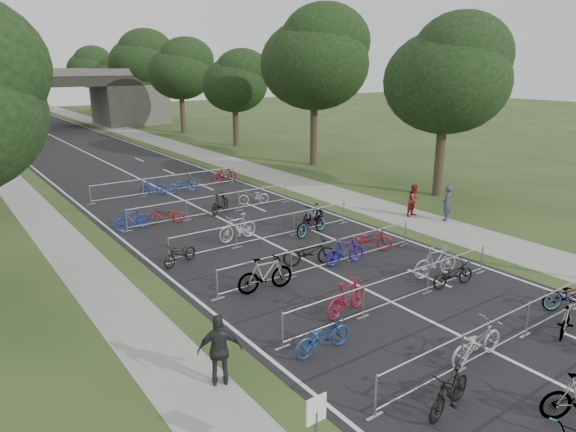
# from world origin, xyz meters

# --- Properties ---
(road) EXTENTS (11.00, 140.00, 0.01)m
(road) POSITION_xyz_m (0.00, 50.00, 0.01)
(road) COLOR black
(road) RESTS_ON ground
(sidewalk_right) EXTENTS (3.00, 140.00, 0.01)m
(sidewalk_right) POSITION_xyz_m (8.00, 50.00, 0.01)
(sidewalk_right) COLOR gray
(sidewalk_right) RESTS_ON ground
(lane_markings) EXTENTS (0.12, 140.00, 0.00)m
(lane_markings) POSITION_xyz_m (0.00, 50.00, 0.00)
(lane_markings) COLOR silver
(lane_markings) RESTS_ON ground
(overpass_bridge) EXTENTS (31.00, 8.00, 7.05)m
(overpass_bridge) POSITION_xyz_m (0.00, 65.00, 3.53)
(overpass_bridge) COLOR #4F4B47
(overpass_bridge) RESTS_ON ground
(park_sign) EXTENTS (0.45, 0.06, 1.83)m
(park_sign) POSITION_xyz_m (-6.80, 3.00, 1.27)
(park_sign) COLOR #4C4C51
(park_sign) RESTS_ON ground
(tree_right_0) EXTENTS (7.17, 7.17, 10.93)m
(tree_right_0) POSITION_xyz_m (13.11, 15.93, 6.92)
(tree_right_0) COLOR #33261C
(tree_right_0) RESTS_ON ground
(tree_right_1) EXTENTS (8.18, 8.18, 12.47)m
(tree_right_1) POSITION_xyz_m (13.11, 27.93, 7.90)
(tree_right_1) COLOR #33261C
(tree_right_1) RESTS_ON ground
(tree_right_2) EXTENTS (6.16, 6.16, 9.39)m
(tree_right_2) POSITION_xyz_m (13.11, 39.93, 5.95)
(tree_right_2) COLOR #33261C
(tree_right_2) RESTS_ON ground
(tree_right_3) EXTENTS (7.17, 7.17, 10.93)m
(tree_right_3) POSITION_xyz_m (13.11, 51.93, 6.92)
(tree_right_3) COLOR #33261C
(tree_right_3) RESTS_ON ground
(tree_right_4) EXTENTS (8.18, 8.18, 12.47)m
(tree_right_4) POSITION_xyz_m (13.11, 63.93, 7.90)
(tree_right_4) COLOR #33261C
(tree_right_4) RESTS_ON ground
(tree_right_5) EXTENTS (6.16, 6.16, 9.39)m
(tree_right_5) POSITION_xyz_m (13.11, 75.93, 5.95)
(tree_right_5) COLOR #33261C
(tree_right_5) RESTS_ON ground
(tree_right_6) EXTENTS (7.17, 7.17, 10.93)m
(tree_right_6) POSITION_xyz_m (13.11, 87.93, 6.92)
(tree_right_6) COLOR #33261C
(tree_right_6) RESTS_ON ground
(barrier_row_1) EXTENTS (9.70, 0.08, 1.10)m
(barrier_row_1) POSITION_xyz_m (0.00, 3.60, 0.55)
(barrier_row_1) COLOR #A9ACB2
(barrier_row_1) RESTS_ON ground
(barrier_row_2) EXTENTS (9.70, 0.08, 1.10)m
(barrier_row_2) POSITION_xyz_m (0.00, 7.20, 0.55)
(barrier_row_2) COLOR #A9ACB2
(barrier_row_2) RESTS_ON ground
(barrier_row_3) EXTENTS (9.70, 0.08, 1.10)m
(barrier_row_3) POSITION_xyz_m (0.00, 11.00, 0.55)
(barrier_row_3) COLOR #A9ACB2
(barrier_row_3) RESTS_ON ground
(barrier_row_4) EXTENTS (9.70, 0.08, 1.10)m
(barrier_row_4) POSITION_xyz_m (0.00, 15.00, 0.55)
(barrier_row_4) COLOR #A9ACB2
(barrier_row_4) RESTS_ON ground
(barrier_row_5) EXTENTS (9.70, 0.08, 1.10)m
(barrier_row_5) POSITION_xyz_m (0.00, 20.00, 0.55)
(barrier_row_5) COLOR #A9ACB2
(barrier_row_5) RESTS_ON ground
(barrier_row_6) EXTENTS (9.70, 0.08, 1.10)m
(barrier_row_6) POSITION_xyz_m (0.00, 26.00, 0.55)
(barrier_row_6) COLOR #A9ACB2
(barrier_row_6) RESTS_ON ground
(bike_4) EXTENTS (1.84, 0.83, 1.07)m
(bike_4) POSITION_xyz_m (-3.11, 2.76, 0.53)
(bike_4) COLOR black
(bike_4) RESTS_ON ground
(bike_5) EXTENTS (2.04, 0.71, 1.07)m
(bike_5) POSITION_xyz_m (-0.78, 3.69, 0.54)
(bike_5) COLOR #A5A5AC
(bike_5) RESTS_ON ground
(bike_6) EXTENTS (1.72, 0.95, 0.99)m
(bike_6) POSITION_xyz_m (2.57, 2.99, 0.50)
(bike_6) COLOR #A9ACB2
(bike_6) RESTS_ON ground
(bike_7) EXTENTS (2.12, 1.56, 1.06)m
(bike_7) POSITION_xyz_m (4.30, 3.70, 0.53)
(bike_7) COLOR #A9ACB2
(bike_7) RESTS_ON ground
(bike_8) EXTENTS (1.87, 0.66, 0.98)m
(bike_8) POSITION_xyz_m (-3.84, 6.39, 0.49)
(bike_8) COLOR navy
(bike_8) RESTS_ON ground
(bike_9) EXTENTS (1.99, 0.90, 1.16)m
(bike_9) POSITION_xyz_m (-1.79, 7.67, 0.58)
(bike_9) COLOR maroon
(bike_9) RESTS_ON ground
(bike_10) EXTENTS (1.87, 0.90, 0.94)m
(bike_10) POSITION_xyz_m (2.70, 7.06, 0.47)
(bike_10) COLOR black
(bike_10) RESTS_ON ground
(bike_11) EXTENTS (2.07, 0.88, 1.21)m
(bike_11) POSITION_xyz_m (2.88, 7.98, 0.60)
(bike_11) COLOR #96979D
(bike_11) RESTS_ON ground
(bike_12) EXTENTS (2.14, 0.86, 1.25)m
(bike_12) POSITION_xyz_m (-2.93, 10.62, 0.63)
(bike_12) COLOR #A9ACB2
(bike_12) RESTS_ON ground
(bike_13) EXTENTS (2.23, 1.49, 1.11)m
(bike_13) POSITION_xyz_m (-0.22, 11.62, 0.55)
(bike_13) COLOR black
(bike_13) RESTS_ON ground
(bike_14) EXTENTS (1.86, 0.73, 1.09)m
(bike_14) POSITION_xyz_m (0.98, 10.88, 0.55)
(bike_14) COLOR navy
(bike_14) RESTS_ON ground
(bike_15) EXTENTS (2.01, 1.63, 1.03)m
(bike_15) POSITION_xyz_m (2.83, 11.39, 0.51)
(bike_15) COLOR maroon
(bike_15) RESTS_ON ground
(bike_16) EXTENTS (1.77, 1.13, 0.88)m
(bike_16) POSITION_xyz_m (-4.30, 14.65, 0.44)
(bike_16) COLOR black
(bike_16) RESTS_ON ground
(bike_17) EXTENTS (2.06, 0.77, 1.21)m
(bike_17) POSITION_xyz_m (-1.00, 15.81, 0.60)
(bike_17) COLOR #9C9DA3
(bike_17) RESTS_ON ground
(bike_18) EXTENTS (2.24, 1.23, 1.12)m
(bike_18) POSITION_xyz_m (2.18, 14.53, 0.56)
(bike_18) COLOR #A9ACB2
(bike_18) RESTS_ON ground
(bike_19) EXTENTS (1.70, 0.90, 0.99)m
(bike_19) POSITION_xyz_m (3.27, 15.76, 0.49)
(bike_19) COLOR #A9ACB2
(bike_19) RESTS_ON ground
(bike_20) EXTENTS (1.77, 0.55, 1.06)m
(bike_20) POSITION_xyz_m (-4.30, 20.09, 0.53)
(bike_20) COLOR #1C2F9A
(bike_20) RESTS_ON ground
(bike_21) EXTENTS (1.86, 1.18, 0.92)m
(bike_21) POSITION_xyz_m (-2.59, 20.03, 0.46)
(bike_21) COLOR maroon
(bike_21) RESTS_ON ground
(bike_22) EXTENTS (1.81, 1.43, 1.10)m
(bike_22) POSITION_xyz_m (0.43, 20.09, 0.55)
(bike_22) COLOR black
(bike_22) RESTS_ON ground
(bike_23) EXTENTS (1.83, 1.12, 0.91)m
(bike_23) POSITION_xyz_m (2.86, 20.63, 0.45)
(bike_23) COLOR #A2A4AA
(bike_23) RESTS_ON ground
(bike_25) EXTENTS (1.69, 1.02, 0.98)m
(bike_25) POSITION_xyz_m (-0.96, 25.88, 0.49)
(bike_25) COLOR navy
(bike_25) RESTS_ON ground
(bike_26) EXTENTS (1.89, 0.94, 0.95)m
(bike_26) POSITION_xyz_m (0.77, 25.49, 0.48)
(bike_26) COLOR navy
(bike_26) RESTS_ON ground
(bike_27) EXTENTS (1.75, 0.59, 1.04)m
(bike_27) POSITION_xyz_m (4.30, 26.57, 0.52)
(bike_27) COLOR maroon
(bike_27) RESTS_ON ground
(pedestrian_a) EXTENTS (0.79, 0.73, 1.82)m
(pedestrian_a) POSITION_xyz_m (9.04, 12.29, 0.91)
(pedestrian_a) COLOR #32344C
(pedestrian_a) RESTS_ON ground
(pedestrian_b) EXTENTS (0.90, 0.74, 1.69)m
(pedestrian_b) POSITION_xyz_m (8.39, 13.80, 0.84)
(pedestrian_b) COLOR maroon
(pedestrian_b) RESTS_ON ground
(pedestrian_c) EXTENTS (1.18, 0.89, 1.87)m
(pedestrian_c) POSITION_xyz_m (-6.80, 6.73, 0.93)
(pedestrian_c) COLOR #262629
(pedestrian_c) RESTS_ON ground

